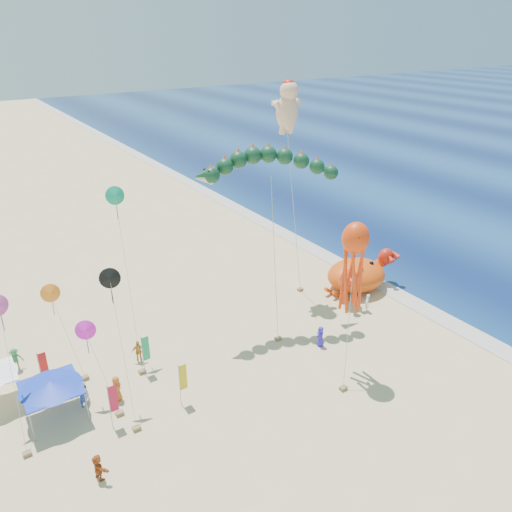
{
  "coord_description": "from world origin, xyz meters",
  "views": [
    {
      "loc": [
        -21.04,
        -26.97,
        22.6
      ],
      "look_at": [
        -2.0,
        2.0,
        6.5
      ],
      "focal_mm": 35.0,
      "sensor_mm": 36.0,
      "label": 1
    }
  ],
  "objects": [
    {
      "name": "ground",
      "position": [
        0.0,
        0.0,
        0.0
      ],
      "size": [
        320.0,
        320.0,
        0.0
      ],
      "primitive_type": "plane",
      "color": "#D1B784",
      "rests_on": "ground"
    },
    {
      "name": "cherub_kite",
      "position": [
        4.36,
        6.91,
        16.55
      ],
      "size": [
        1.98,
        2.96,
        18.65
      ],
      "color": "#FCBF99",
      "rests_on": "ground"
    },
    {
      "name": "foam_strip",
      "position": [
        12.0,
        0.0,
        0.01
      ],
      "size": [
        320.0,
        320.0,
        0.0
      ],
      "primitive_type": "plane",
      "color": "silver",
      "rests_on": "ground"
    },
    {
      "name": "small_kites",
      "position": [
        -15.28,
        2.51,
        7.14
      ],
      "size": [
        10.02,
        8.79,
        12.68
      ],
      "color": "#0D976C",
      "rests_on": "ground"
    },
    {
      "name": "beachgoers",
      "position": [
        -12.78,
        0.23,
        0.84
      ],
      "size": [
        27.79,
        14.0,
        1.81
      ],
      "color": "silver",
      "rests_on": "ground"
    },
    {
      "name": "octopus_kite",
      "position": [
        0.69,
        -5.66,
        8.46
      ],
      "size": [
        3.14,
        3.06,
        11.15
      ],
      "color": "#EE3A0C",
      "rests_on": "ground"
    },
    {
      "name": "feather_flags",
      "position": [
        -13.98,
        -0.18,
        2.01
      ],
      "size": [
        7.76,
        6.29,
        3.2
      ],
      "color": "gray",
      "rests_on": "ground"
    },
    {
      "name": "crab_inflatable",
      "position": [
        9.58,
        2.43,
        1.51
      ],
      "size": [
        7.81,
        5.89,
        3.42
      ],
      "color": "#DB460B",
      "rests_on": "ground"
    },
    {
      "name": "canopy_blue",
      "position": [
        -18.19,
        0.48,
        2.44
      ],
      "size": [
        3.78,
        3.78,
        2.71
      ],
      "color": "gray",
      "rests_on": "ground"
    },
    {
      "name": "dragon_kite",
      "position": [
        -0.23,
        2.9,
        12.8
      ],
      "size": [
        11.38,
        5.65,
        14.04
      ],
      "color": "#0D331D",
      "rests_on": "ground"
    }
  ]
}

